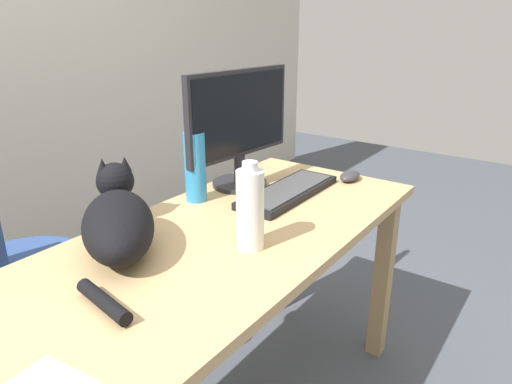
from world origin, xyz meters
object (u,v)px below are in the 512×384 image
(monitor, at_px, (239,124))
(computer_mouse, at_px, (350,176))
(spray_bottle, at_px, (195,166))
(office_chair, at_px, (14,307))
(cat, at_px, (118,220))
(water_bottle, at_px, (250,209))
(keyboard, at_px, (288,192))

(monitor, relative_size, computer_mouse, 4.37)
(computer_mouse, height_order, spray_bottle, spray_bottle)
(office_chair, xyz_separation_m, cat, (0.10, -0.46, 0.40))
(computer_mouse, bearing_deg, water_bottle, -178.43)
(computer_mouse, xyz_separation_m, water_bottle, (-0.66, -0.02, 0.09))
(computer_mouse, xyz_separation_m, spray_bottle, (-0.49, 0.33, 0.10))
(computer_mouse, distance_m, spray_bottle, 0.60)
(office_chair, height_order, cat, office_chair)
(office_chair, relative_size, water_bottle, 3.95)
(monitor, bearing_deg, spray_bottle, 171.33)
(cat, xyz_separation_m, spray_bottle, (0.38, 0.07, 0.04))
(cat, distance_m, water_bottle, 0.35)
(monitor, xyz_separation_m, spray_bottle, (-0.20, 0.03, -0.11))
(cat, bearing_deg, spray_bottle, 10.75)
(water_bottle, height_order, spray_bottle, spray_bottle)
(computer_mouse, bearing_deg, monitor, 133.34)
(computer_mouse, height_order, water_bottle, water_bottle)
(water_bottle, bearing_deg, monitor, 40.66)
(computer_mouse, bearing_deg, office_chair, 143.24)
(cat, relative_size, water_bottle, 2.08)
(keyboard, distance_m, spray_bottle, 0.33)
(cat, relative_size, spray_bottle, 1.93)
(office_chair, distance_m, cat, 0.62)
(spray_bottle, bearing_deg, computer_mouse, -34.43)
(keyboard, bearing_deg, water_bottle, -162.28)
(office_chair, bearing_deg, water_bottle, -67.47)
(office_chair, xyz_separation_m, keyboard, (0.70, -0.62, 0.33))
(keyboard, height_order, spray_bottle, spray_bottle)
(computer_mouse, relative_size, spray_bottle, 0.43)
(monitor, bearing_deg, keyboard, -84.94)
(monitor, bearing_deg, water_bottle, -139.34)
(spray_bottle, bearing_deg, monitor, -8.67)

